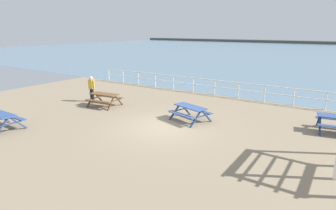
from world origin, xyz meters
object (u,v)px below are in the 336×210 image
Objects in this scene: picnic_table_near_right at (104,97)px; visitor at (92,87)px; picnic_table_mid_centre at (190,110)px; picnic_table_near_left at (0,118)px.

picnic_table_near_right is 1.19× the size of visitor.
visitor is at bearing -162.80° from picnic_table_mid_centre.
picnic_table_mid_centre is at bearing -3.38° from picnic_table_near_right.
picnic_table_near_right is at bearing 80.49° from picnic_table_near_left.
picnic_table_near_left is 0.84× the size of picnic_table_mid_centre.
picnic_table_near_right is 5.81m from picnic_table_mid_centre.
picnic_table_mid_centre is at bearing -91.38° from visitor.
picnic_table_near_left and picnic_table_mid_centre have the same top height.
picnic_table_near_right is 1.63m from visitor.
visitor reaches higher than picnic_table_mid_centre.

